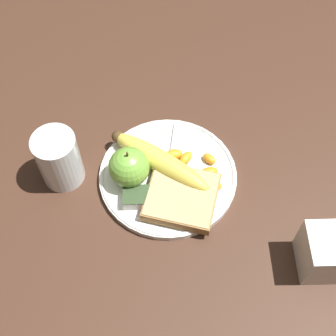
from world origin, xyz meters
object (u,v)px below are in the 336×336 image
juice_glass (59,160)px  bread_slice (182,197)px  apple (129,167)px  banana (159,161)px  fork (170,171)px  jam_packet (136,197)px  plate (168,175)px  condiment_caddy (326,252)px

juice_glass → bread_slice: 0.21m
apple → banana: bearing=22.8°
juice_glass → fork: 0.19m
bread_slice → jam_packet: (-0.07, 0.00, -0.00)m
plate → juice_glass: size_ratio=2.31×
juice_glass → jam_packet: size_ratio=2.31×
juice_glass → fork: juice_glass is taller
plate → jam_packet: 0.07m
juice_glass → bread_slice: size_ratio=0.75×
plate → jam_packet: jam_packet is taller
fork → bread_slice: bearing=25.4°
bread_slice → jam_packet: size_ratio=3.09×
banana → jam_packet: banana is taller
fork → jam_packet: bearing=-37.3°
jam_packet → condiment_caddy: condiment_caddy is taller
juice_glass → jam_packet: (0.13, -0.06, -0.03)m
banana → fork: bearing=-26.1°
banana → bread_slice: (0.04, -0.07, -0.01)m
bread_slice → fork: 0.06m
juice_glass → condiment_caddy: 0.45m
apple → fork: size_ratio=0.45×
juice_glass → fork: size_ratio=0.60×
plate → fork: fork is taller
banana → jam_packet: 0.08m
juice_glass → banana: 0.17m
jam_packet → juice_glass: bearing=154.7°
apple → juice_glass: bearing=172.0°
juice_glass → banana: bearing=1.6°
plate → bread_slice: bearing=-67.5°
bread_slice → condiment_caddy: (0.21, -0.11, 0.02)m
plate → banana: banana is taller
fork → banana: bearing=-107.2°
apple → bread_slice: apple is taller
fork → jam_packet: size_ratio=3.87×
plate → apple: bearing=-174.8°
juice_glass → apple: bearing=-8.0°
jam_packet → condiment_caddy: (0.29, -0.11, 0.02)m
bread_slice → fork: bearing=106.5°
jam_packet → plate: bearing=43.1°
banana → plate: bearing=-44.9°
condiment_caddy → banana: bearing=144.5°
fork → apple: bearing=-71.8°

